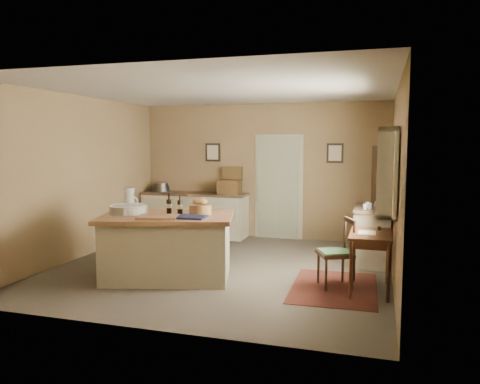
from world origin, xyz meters
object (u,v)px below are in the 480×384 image
object	(u,v)px
sideboard	(195,213)
shelving_unit	(383,198)
right_cabinet	(372,235)
work_island	(167,244)
writing_desk	(371,241)
desk_chair	(335,254)

from	to	relation	value
sideboard	shelving_unit	bearing A→B (deg)	-3.10
sideboard	right_cabinet	size ratio (longest dim) A/B	2.15
work_island	sideboard	world-z (taller)	work_island
work_island	sideboard	distance (m)	3.03
work_island	writing_desk	distance (m)	2.79
work_island	writing_desk	bearing A→B (deg)	-10.91
work_island	writing_desk	world-z (taller)	work_island
desk_chair	writing_desk	bearing A→B (deg)	-29.05
work_island	right_cabinet	xyz separation A→B (m)	(2.78, 1.68, -0.02)
desk_chair	right_cabinet	world-z (taller)	right_cabinet
sideboard	writing_desk	world-z (taller)	sideboard
writing_desk	right_cabinet	size ratio (longest dim) A/B	0.84
work_island	right_cabinet	size ratio (longest dim) A/B	2.04
desk_chair	shelving_unit	bearing A→B (deg)	52.67
shelving_unit	work_island	bearing A→B (deg)	-136.94
shelving_unit	writing_desk	bearing A→B (deg)	-93.37
desk_chair	sideboard	bearing A→B (deg)	115.12
sideboard	desk_chair	bearing A→B (deg)	-41.10
sideboard	desk_chair	xyz separation A→B (m)	(3.09, -2.69, -0.03)
writing_desk	desk_chair	distance (m)	0.50
right_cabinet	shelving_unit	bearing A→B (deg)	81.92
writing_desk	right_cabinet	bearing A→B (deg)	90.01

